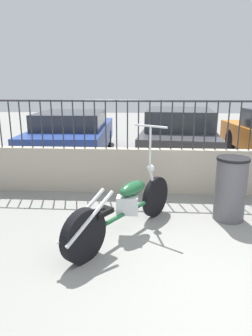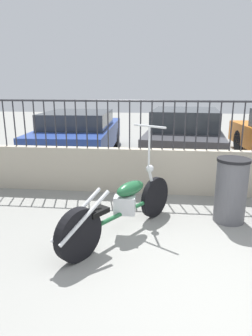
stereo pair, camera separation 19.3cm
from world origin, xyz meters
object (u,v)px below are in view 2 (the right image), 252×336
object	(u,v)px
car_blue	(80,133)
car_dark_grey	(184,135)
trash_bin	(231,190)
motorcycle_green	(117,210)

from	to	relation	value
car_blue	car_dark_grey	distance (m)	2.88
trash_bin	motorcycle_green	bearing A→B (deg)	-156.35
motorcycle_green	car_blue	world-z (taller)	motorcycle_green
car_blue	car_dark_grey	bearing A→B (deg)	-98.39
car_dark_grey	motorcycle_green	bearing A→B (deg)	170.52
motorcycle_green	car_dark_grey	bearing A→B (deg)	18.08
motorcycle_green	car_dark_grey	size ratio (longest dim) A/B	0.43
motorcycle_green	trash_bin	bearing A→B (deg)	-33.16
motorcycle_green	trash_bin	xyz separation A→B (m)	(1.56, 0.68, 0.08)
motorcycle_green	trash_bin	world-z (taller)	motorcycle_green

